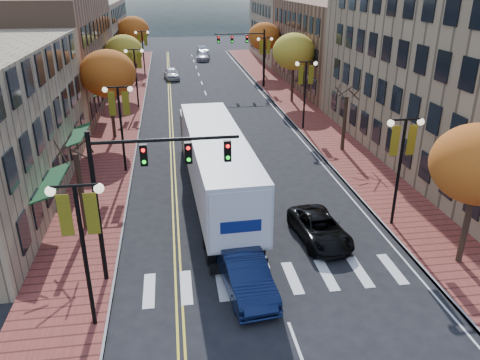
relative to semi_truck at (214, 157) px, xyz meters
name	(u,v)px	position (x,y,z in m)	size (l,w,h in m)	color
ground	(283,308)	(1.75, -11.07, -2.63)	(200.00, 200.00, 0.00)	black
sidewalk_left	(123,112)	(-7.25, 21.43, -2.55)	(4.00, 85.00, 0.15)	brown
sidewalk_right	(295,105)	(10.75, 21.43, -2.55)	(4.00, 85.00, 0.15)	brown
building_left_mid	(40,54)	(-15.25, 24.93, 2.87)	(12.00, 24.00, 11.00)	brown
building_left_far	(81,35)	(-15.25, 49.93, 2.12)	(12.00, 26.00, 9.50)	#9E8966
building_right_mid	(352,45)	(20.25, 30.93, 2.37)	(15.00, 24.00, 10.00)	brown
building_right_far	(304,25)	(20.25, 52.93, 2.87)	(15.00, 20.00, 11.00)	#9E8966
tree_left_a	(81,192)	(-7.25, -3.07, -0.38)	(0.28, 0.28, 4.20)	#382619
tree_left_b	(108,74)	(-7.25, 12.93, 2.82)	(4.48, 4.48, 7.21)	#382619
tree_left_c	(124,51)	(-7.25, 28.93, 2.43)	(4.16, 4.16, 6.69)	#382619
tree_left_d	(133,30)	(-7.25, 46.93, 2.98)	(4.61, 4.61, 7.42)	#382619
tree_right_a	(479,164)	(10.75, -9.07, 2.43)	(4.16, 4.16, 6.69)	#382619
tree_right_b	(344,123)	(10.75, 6.93, -0.38)	(0.28, 0.28, 4.20)	#382619
tree_right_c	(294,52)	(10.75, 22.93, 2.82)	(4.48, 4.48, 7.21)	#382619
tree_right_d	(264,36)	(10.75, 38.93, 2.66)	(4.35, 4.35, 7.00)	#382619
lamp_left_a	(81,230)	(-5.75, -11.07, 1.67)	(1.96, 0.36, 6.05)	black
lamp_left_b	(120,113)	(-5.75, 4.93, 1.67)	(1.96, 0.36, 6.05)	black
lamp_left_c	(135,67)	(-5.75, 22.93, 1.67)	(1.96, 0.36, 6.05)	black
lamp_left_d	(143,44)	(-5.75, 40.93, 1.67)	(1.96, 0.36, 6.05)	black
lamp_right_a	(402,152)	(9.25, -5.07, 1.67)	(1.96, 0.36, 6.05)	black
lamp_right_b	(305,82)	(9.25, 12.93, 1.67)	(1.96, 0.36, 6.05)	black
lamp_right_c	(265,52)	(9.25, 30.93, 1.67)	(1.96, 0.36, 6.05)	black
traffic_mast_near	(141,178)	(-3.73, -8.07, 2.30)	(6.10, 0.35, 7.00)	black
traffic_mast_far	(248,47)	(7.22, 30.93, 2.30)	(6.10, 0.34, 7.00)	black
semi_truck	(214,157)	(0.00, 0.00, 0.00)	(3.51, 18.06, 4.49)	black
navy_sedan	(245,273)	(0.38, -9.56, -1.79)	(1.76, 5.05, 1.66)	#0D1837
black_suv	(320,228)	(4.86, -5.96, -1.96)	(2.20, 4.77, 1.33)	black
car_far_white	(171,73)	(-2.10, 38.09, -1.86)	(1.80, 4.49, 1.53)	silver
car_far_silver	(203,56)	(3.37, 53.54, -1.89)	(2.06, 5.07, 1.47)	#A4A4AB
car_far_oncoming	(202,49)	(3.69, 61.90, -1.97)	(1.39, 3.99, 1.31)	#B1B2B9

